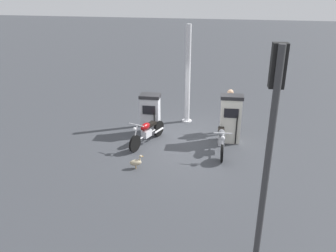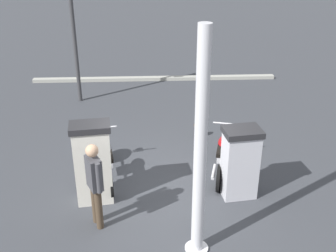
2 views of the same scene
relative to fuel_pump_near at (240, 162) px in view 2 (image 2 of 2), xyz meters
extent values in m
plane|color=#383A3F|center=(0.38, 1.45, -0.76)|extent=(120.00, 120.00, 0.00)
cube|color=silver|center=(0.00, 0.00, -0.07)|extent=(0.56, 0.71, 1.38)
cube|color=black|center=(0.26, 0.03, 0.23)|extent=(0.08, 0.46, 0.32)
cube|color=#262628|center=(0.00, 0.00, 0.68)|extent=(0.62, 0.78, 0.12)
cylinder|color=black|center=(0.27, 0.23, -0.28)|extent=(0.05, 0.05, 0.90)
cube|color=silver|center=(0.00, 2.89, 0.03)|extent=(0.52, 0.74, 1.57)
cube|color=black|center=(0.23, 2.92, 0.37)|extent=(0.08, 0.49, 0.32)
cube|color=#262628|center=(0.00, 2.89, 0.87)|extent=(0.57, 0.81, 0.12)
cylinder|color=black|center=(0.24, 3.13, -0.21)|extent=(0.05, 0.05, 1.02)
cylinder|color=black|center=(1.63, -0.02, -0.47)|extent=(0.57, 0.22, 0.58)
cylinder|color=black|center=(0.17, 0.37, -0.47)|extent=(0.57, 0.22, 0.58)
cube|color=silver|center=(0.95, 0.16, -0.37)|extent=(0.40, 0.29, 0.24)
cylinder|color=silver|center=(0.90, 0.17, -0.42)|extent=(1.10, 0.34, 0.05)
ellipsoid|color=maroon|center=(1.02, 0.14, -0.09)|extent=(0.52, 0.34, 0.24)
cube|color=black|center=(0.69, 0.23, -0.12)|extent=(0.48, 0.31, 0.10)
cylinder|color=silver|center=(1.59, -0.01, -0.17)|extent=(0.26, 0.11, 0.57)
cylinder|color=silver|center=(1.51, 0.01, 0.15)|extent=(0.18, 0.55, 0.04)
sphere|color=silver|center=(1.61, -0.02, 0.03)|extent=(0.17, 0.17, 0.14)
cylinder|color=silver|center=(0.40, 0.43, -0.45)|extent=(0.55, 0.21, 0.07)
cylinder|color=black|center=(1.59, 2.81, -0.47)|extent=(0.58, 0.14, 0.58)
cylinder|color=black|center=(0.07, 2.58, -0.47)|extent=(0.58, 0.14, 0.58)
cube|color=silver|center=(0.88, 2.70, -0.37)|extent=(0.39, 0.25, 0.24)
cylinder|color=silver|center=(0.83, 2.69, -0.42)|extent=(1.15, 0.22, 0.05)
ellipsoid|color=#595B60|center=(0.95, 2.71, -0.09)|extent=(0.51, 0.29, 0.24)
cube|color=black|center=(0.61, 2.66, -0.12)|extent=(0.46, 0.26, 0.10)
cylinder|color=silver|center=(1.55, 2.80, -0.17)|extent=(0.26, 0.08, 0.57)
cylinder|color=silver|center=(1.48, 2.79, 0.15)|extent=(0.12, 0.56, 0.04)
sphere|color=silver|center=(1.57, 2.80, 0.03)|extent=(0.16, 0.16, 0.14)
cylinder|color=silver|center=(0.25, 2.73, -0.45)|extent=(0.55, 0.15, 0.07)
cylinder|color=#473828|center=(-0.70, 2.82, -0.36)|extent=(0.17, 0.17, 0.81)
cylinder|color=#473828|center=(-0.88, 2.73, -0.36)|extent=(0.17, 0.17, 0.81)
cube|color=#3F3F44|center=(-0.79, 2.78, 0.35)|extent=(0.41, 0.33, 0.60)
cylinder|color=#3F3F44|center=(-0.57, 2.88, 0.38)|extent=(0.12, 0.12, 0.57)
cylinder|color=#3F3F44|center=(-1.01, 2.67, 0.38)|extent=(0.12, 0.12, 0.57)
sphere|color=tan|center=(-0.79, 2.78, 0.79)|extent=(0.30, 0.30, 0.22)
ellipsoid|color=tan|center=(2.68, 0.39, -0.57)|extent=(0.31, 0.39, 0.19)
cylinder|color=tan|center=(2.63, 0.50, -0.51)|extent=(0.07, 0.07, 0.14)
sphere|color=tan|center=(2.62, 0.52, -0.38)|extent=(0.12, 0.12, 0.09)
cone|color=orange|center=(2.59, 0.57, -0.38)|extent=(0.06, 0.07, 0.04)
cone|color=tan|center=(2.76, 0.25, -0.54)|extent=(0.09, 0.09, 0.07)
cylinder|color=orange|center=(2.65, 0.37, -0.71)|extent=(0.02, 0.02, 0.10)
cylinder|color=orange|center=(2.71, 0.41, -0.71)|extent=(0.02, 0.02, 0.10)
cylinder|color=#38383A|center=(5.47, 3.91, 1.31)|extent=(0.13, 0.13, 4.15)
cylinder|color=silver|center=(-1.56, 1.05, 1.15)|extent=(0.20, 0.20, 3.82)
cylinder|color=silver|center=(-1.56, 1.05, -0.74)|extent=(0.40, 0.40, 0.04)
cube|color=#9E9E93|center=(7.33, 1.45, -0.70)|extent=(0.38, 8.82, 0.12)
camera|label=1|loc=(10.80, 3.55, 4.09)|focal=35.23mm
camera|label=2|loc=(-6.87, 1.88, 4.11)|focal=43.39mm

